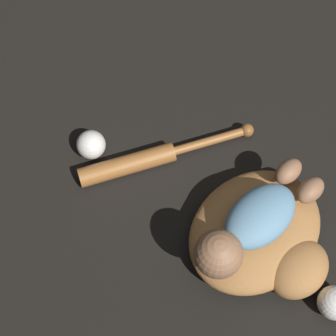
{
  "coord_description": "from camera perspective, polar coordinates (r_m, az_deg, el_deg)",
  "views": [
    {
      "loc": [
        0.45,
        0.13,
        1.26
      ],
      "look_at": [
        -0.01,
        -0.27,
        0.07
      ],
      "focal_mm": 60.0,
      "sensor_mm": 36.0,
      "label": 1
    }
  ],
  "objects": [
    {
      "name": "ground_plane",
      "position": [
        1.35,
        8.46,
        -8.59
      ],
      "size": [
        6.0,
        6.0,
        0.0
      ],
      "primitive_type": "plane",
      "color": "black"
    },
    {
      "name": "baseball_bat",
      "position": [
        1.41,
        -2.26,
        0.88
      ],
      "size": [
        0.41,
        0.26,
        0.05
      ],
      "color": "#9E602D",
      "rests_on": "ground"
    },
    {
      "name": "baseball_spare",
      "position": [
        1.31,
        16.57,
        -12.99
      ],
      "size": [
        0.08,
        0.08,
        0.08
      ],
      "color": "white",
      "rests_on": "ground"
    },
    {
      "name": "baby_figure",
      "position": [
        1.23,
        8.39,
        -5.74
      ],
      "size": [
        0.36,
        0.14,
        0.1
      ],
      "color": "#6693B2",
      "rests_on": "baseball_glove"
    },
    {
      "name": "baseball_glove",
      "position": [
        1.32,
        9.53,
        -6.87
      ],
      "size": [
        0.36,
        0.34,
        0.09
      ],
      "color": "#A8703D",
      "rests_on": "ground"
    },
    {
      "name": "baseball",
      "position": [
        1.43,
        -7.82,
        2.37
      ],
      "size": [
        0.07,
        0.07,
        0.07
      ],
      "color": "white",
      "rests_on": "ground"
    }
  ]
}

